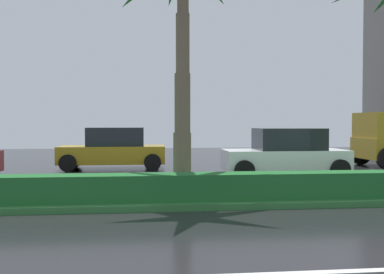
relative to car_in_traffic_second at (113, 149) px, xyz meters
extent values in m
cube|color=black|center=(2.36, -6.08, -0.88)|extent=(90.00, 42.00, 0.10)
cube|color=#2D6B33|center=(2.36, -7.08, -0.75)|extent=(85.50, 4.00, 0.15)
cube|color=#1E6028|center=(2.36, -8.48, -0.38)|extent=(76.50, 0.70, 0.60)
cylinder|color=brown|center=(2.25, -7.21, 0.08)|extent=(0.46, 0.46, 1.51)
cylinder|color=brown|center=(2.25, -7.22, 1.59)|extent=(0.41, 0.41, 1.51)
cylinder|color=brown|center=(2.26, -7.23, 3.10)|extent=(0.35, 0.35, 1.51)
cube|color=#B28C1E|center=(-0.05, 0.00, -0.23)|extent=(4.30, 1.76, 0.72)
cube|color=#1E2328|center=(0.10, 0.00, 0.51)|extent=(2.30, 1.58, 0.76)
cylinder|color=black|center=(-1.70, -0.90, -0.49)|extent=(0.68, 0.22, 0.68)
cylinder|color=black|center=(-1.70, 0.90, -0.49)|extent=(0.68, 0.22, 0.68)
cylinder|color=black|center=(1.60, -0.90, -0.49)|extent=(0.68, 0.22, 0.68)
cylinder|color=black|center=(1.60, 0.90, -0.49)|extent=(0.68, 0.22, 0.68)
cube|color=white|center=(6.21, -3.34, -0.23)|extent=(4.30, 1.76, 0.72)
cube|color=#1E2328|center=(6.36, -3.34, 0.51)|extent=(2.30, 1.58, 0.76)
cylinder|color=black|center=(4.56, -4.24, -0.49)|extent=(0.68, 0.22, 0.68)
cylinder|color=black|center=(4.56, -2.44, -0.49)|extent=(0.68, 0.22, 0.68)
cylinder|color=black|center=(7.86, -4.24, -0.49)|extent=(0.68, 0.22, 0.68)
cylinder|color=black|center=(7.86, -2.44, -0.49)|extent=(0.68, 0.22, 0.68)
cylinder|color=black|center=(11.16, 0.79, -0.37)|extent=(0.92, 0.30, 0.92)
camera|label=1|loc=(1.28, -18.41, 1.08)|focal=41.10mm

